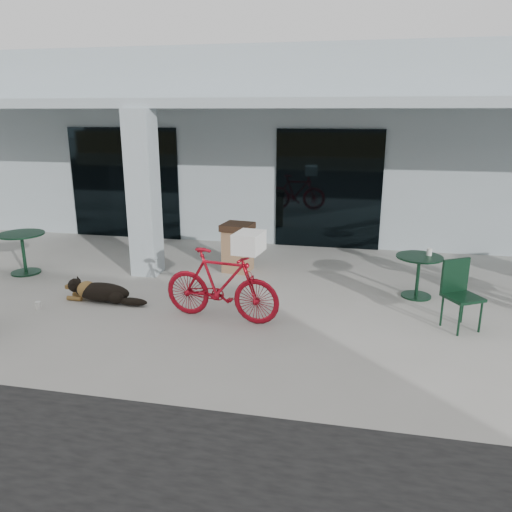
% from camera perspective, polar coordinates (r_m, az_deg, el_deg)
% --- Properties ---
extents(ground, '(80.00, 80.00, 0.00)m').
position_cam_1_polar(ground, '(7.56, -8.62, -7.96)').
color(ground, '#ACA9A2').
rests_on(ground, ground).
extents(building, '(22.00, 7.00, 4.50)m').
position_cam_1_polar(building, '(15.17, 2.30, 13.10)').
color(building, '#A7B4BD').
rests_on(building, ground).
extents(storefront_glass_left, '(2.80, 0.06, 2.70)m').
position_cam_1_polar(storefront_glass_left, '(12.87, -14.78, 8.00)').
color(storefront_glass_left, black).
rests_on(storefront_glass_left, ground).
extents(storefront_glass_right, '(2.40, 0.06, 2.70)m').
position_cam_1_polar(storefront_glass_right, '(11.57, 8.25, 7.50)').
color(storefront_glass_right, black).
rests_on(storefront_glass_right, ground).
extents(column, '(0.50, 0.50, 3.12)m').
position_cam_1_polar(column, '(9.72, -12.73, 6.88)').
color(column, '#A7B4BD').
rests_on(column, ground).
extents(overhang, '(22.00, 2.80, 0.18)m').
position_cam_1_polar(overhang, '(10.35, -2.29, 16.97)').
color(overhang, '#A7B4BD').
rests_on(overhang, column).
extents(bicycle, '(1.90, 0.77, 1.11)m').
position_cam_1_polar(bicycle, '(7.55, -4.01, -3.30)').
color(bicycle, '#AC0D1E').
rests_on(bicycle, ground).
extents(laundry_basket, '(0.43, 0.54, 0.29)m').
position_cam_1_polar(laundry_basket, '(7.18, -0.82, 1.57)').
color(laundry_basket, white).
rests_on(laundry_basket, bicycle).
extents(dog, '(1.12, 0.39, 0.37)m').
position_cam_1_polar(dog, '(8.73, -17.18, -3.85)').
color(dog, black).
rests_on(dog, ground).
extents(cup_near_dog, '(0.10, 0.10, 0.11)m').
position_cam_1_polar(cup_near_dog, '(8.83, -23.65, -5.17)').
color(cup_near_dog, white).
rests_on(cup_near_dog, ground).
extents(cafe_table_near, '(1.11, 1.11, 0.81)m').
position_cam_1_polar(cafe_table_near, '(10.73, -25.02, 0.27)').
color(cafe_table_near, '#123320').
rests_on(cafe_table_near, ground).
extents(cafe_table_far, '(0.86, 0.86, 0.73)m').
position_cam_1_polar(cafe_table_far, '(8.93, 18.00, -2.25)').
color(cafe_table_far, '#123320').
rests_on(cafe_table_far, ground).
extents(cafe_chair_far_a, '(0.65, 0.67, 1.02)m').
position_cam_1_polar(cafe_chair_far_a, '(7.80, 22.58, -4.28)').
color(cafe_chair_far_a, '#123320').
rests_on(cafe_chair_far_a, ground).
extents(cup_on_table, '(0.10, 0.10, 0.12)m').
position_cam_1_polar(cup_on_table, '(8.92, 19.20, 0.44)').
color(cup_on_table, white).
rests_on(cup_on_table, cafe_table_far).
extents(trash_receptacle, '(0.64, 0.64, 0.96)m').
position_cam_1_polar(trash_receptacle, '(9.87, -2.10, 0.99)').
color(trash_receptacle, '#8D6849').
rests_on(trash_receptacle, ground).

